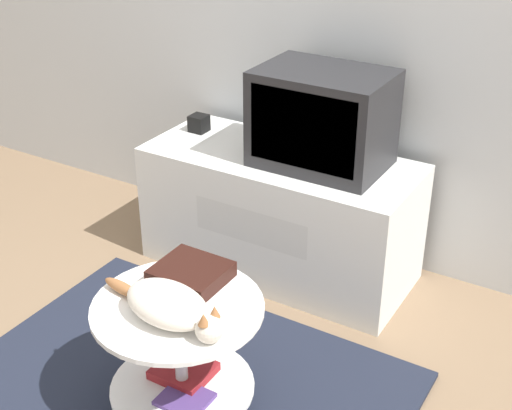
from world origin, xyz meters
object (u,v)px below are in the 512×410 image
(tv, at_px, (323,119))
(dvd_box, at_px, (191,273))
(speaker, at_px, (199,123))
(cat, at_px, (170,306))

(tv, xyz_separation_m, dvd_box, (-0.05, -0.90, -0.28))
(tv, distance_m, speaker, 0.69)
(tv, height_order, dvd_box, tv)
(speaker, relative_size, cat, 0.15)
(speaker, bearing_deg, cat, -58.98)
(speaker, xyz_separation_m, cat, (0.70, -1.16, -0.09))
(cat, bearing_deg, dvd_box, 116.94)
(tv, bearing_deg, dvd_box, -92.94)
(speaker, height_order, dvd_box, speaker)
(tv, bearing_deg, cat, -88.51)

